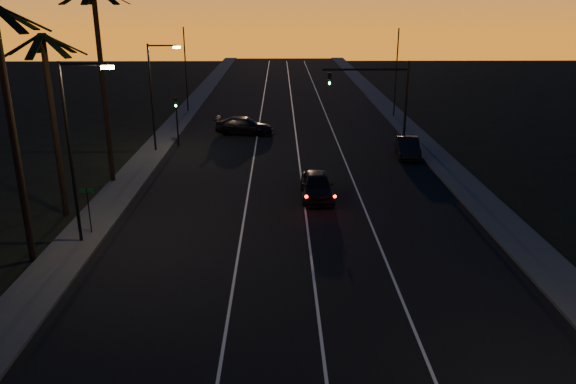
{
  "coord_description": "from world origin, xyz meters",
  "views": [
    {
      "loc": [
        -0.96,
        -6.11,
        11.61
      ],
      "look_at": [
        -0.57,
        20.34,
        2.56
      ],
      "focal_mm": 35.0,
      "sensor_mm": 36.0,
      "label": 1
    }
  ],
  "objects_px": {
    "right_car": "(408,147)",
    "cross_car": "(244,126)",
    "lead_car": "(317,185)",
    "signal_mast": "(378,88)"
  },
  "relations": [
    {
      "from": "signal_mast",
      "to": "lead_car",
      "type": "xyz_separation_m",
      "value": [
        -5.83,
        -13.32,
        -3.96
      ]
    },
    {
      "from": "lead_car",
      "to": "right_car",
      "type": "height_order",
      "value": "lead_car"
    },
    {
      "from": "lead_car",
      "to": "right_car",
      "type": "distance_m",
      "value": 12.25
    },
    {
      "from": "lead_car",
      "to": "cross_car",
      "type": "distance_m",
      "value": 18.4
    },
    {
      "from": "lead_car",
      "to": "right_car",
      "type": "xyz_separation_m",
      "value": [
        7.7,
        9.52,
        -0.05
      ]
    },
    {
      "from": "right_car",
      "to": "cross_car",
      "type": "bearing_deg",
      "value": 148.67
    },
    {
      "from": "right_car",
      "to": "signal_mast",
      "type": "bearing_deg",
      "value": 116.13
    },
    {
      "from": "signal_mast",
      "to": "lead_car",
      "type": "bearing_deg",
      "value": -113.65
    },
    {
      "from": "right_car",
      "to": "cross_car",
      "type": "distance_m",
      "value": 15.45
    },
    {
      "from": "signal_mast",
      "to": "right_car",
      "type": "relative_size",
      "value": 1.5
    }
  ]
}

